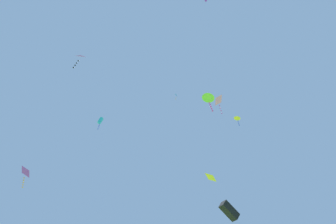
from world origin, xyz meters
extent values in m
cube|color=black|center=(2.43, 14.24, 7.79)|extent=(1.39, 1.20, 1.20)
sphere|color=purple|center=(2.18, 7.60, 22.15)|extent=(0.19, 0.19, 0.19)
pyramid|color=yellow|center=(2.03, 24.84, 15.26)|extent=(1.27, 1.16, 0.71)
pyramid|color=purple|center=(-17.58, 20.90, 15.09)|extent=(1.07, 1.21, 0.68)
sphere|color=orange|center=(-17.53, 20.85, 14.32)|extent=(0.13, 0.13, 0.13)
sphere|color=orange|center=(-17.46, 20.83, 14.05)|extent=(0.13, 0.13, 0.13)
sphere|color=orange|center=(-17.40, 20.81, 13.79)|extent=(0.13, 0.13, 0.13)
sphere|color=orange|center=(-17.34, 20.78, 13.52)|extent=(0.13, 0.13, 0.13)
sphere|color=orange|center=(-17.27, 20.76, 13.25)|extent=(0.13, 0.13, 0.13)
cone|color=yellow|center=(5.73, 22.89, 21.76)|extent=(0.91, 0.92, 0.29)
sphere|color=blue|center=(5.74, 22.84, 21.26)|extent=(0.09, 0.09, 0.09)
sphere|color=blue|center=(5.75, 22.79, 21.08)|extent=(0.09, 0.09, 0.09)
sphere|color=blue|center=(5.76, 22.75, 20.89)|extent=(0.09, 0.09, 0.09)
sphere|color=blue|center=(5.77, 22.70, 20.70)|extent=(0.09, 0.09, 0.09)
sphere|color=blue|center=(5.78, 22.66, 20.52)|extent=(0.09, 0.09, 0.09)
cone|color=#75D138|center=(2.52, 21.54, 24.20)|extent=(2.13, 2.13, 0.60)
sphere|color=#D6389E|center=(2.58, 21.47, 23.22)|extent=(0.18, 0.18, 0.18)
sphere|color=#D6389E|center=(2.63, 21.39, 22.86)|extent=(0.18, 0.18, 0.18)
sphere|color=#D6389E|center=(2.68, 21.32, 22.49)|extent=(0.18, 0.18, 0.18)
sphere|color=#D6389E|center=(2.74, 21.24, 22.12)|extent=(0.18, 0.18, 0.18)
sphere|color=#D6389E|center=(2.79, 21.17, 21.75)|extent=(0.18, 0.18, 0.18)
cube|color=#2DB7CC|center=(-13.83, 28.84, 27.54)|extent=(0.77, 0.45, 1.12)
sphere|color=blue|center=(-13.83, 28.77, 26.80)|extent=(0.14, 0.14, 0.14)
sphere|color=blue|center=(-13.82, 28.70, 26.52)|extent=(0.14, 0.14, 0.14)
sphere|color=blue|center=(-13.82, 28.63, 26.25)|extent=(0.14, 0.14, 0.14)
sphere|color=blue|center=(-13.82, 28.56, 25.97)|extent=(0.14, 0.14, 0.14)
sphere|color=blue|center=(-13.81, 28.49, 25.69)|extent=(0.14, 0.14, 0.14)
pyramid|color=pink|center=(3.45, 20.02, 22.32)|extent=(1.13, 1.12, 0.80)
sphere|color=#D6389E|center=(3.53, 20.06, 21.54)|extent=(0.13, 0.13, 0.13)
sphere|color=#D6389E|center=(3.58, 20.12, 21.22)|extent=(0.13, 0.13, 0.13)
sphere|color=#D6389E|center=(3.64, 20.18, 20.90)|extent=(0.13, 0.13, 0.13)
sphere|color=#D6389E|center=(3.69, 20.24, 20.58)|extent=(0.13, 0.13, 0.13)
cone|color=pink|center=(-6.79, 7.27, 16.25)|extent=(0.88, 0.75, 0.62)
sphere|color=black|center=(-6.84, 7.25, 15.72)|extent=(0.09, 0.09, 0.09)
sphere|color=black|center=(-6.90, 7.24, 15.50)|extent=(0.09, 0.09, 0.09)
sphere|color=black|center=(-6.95, 7.23, 15.27)|extent=(0.09, 0.09, 0.09)
sphere|color=black|center=(-7.01, 7.21, 15.04)|extent=(0.09, 0.09, 0.09)
pyramid|color=#2DB7CC|center=(-1.60, 24.48, 27.70)|extent=(0.49, 0.52, 0.55)
sphere|color=orange|center=(-1.65, 24.43, 27.21)|extent=(0.07, 0.07, 0.07)
sphere|color=orange|center=(-1.67, 24.38, 26.96)|extent=(0.07, 0.07, 0.07)
sphere|color=orange|center=(-1.69, 24.32, 26.72)|extent=(0.07, 0.07, 0.07)
camera|label=1|loc=(0.53, -4.41, 1.34)|focal=29.98mm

